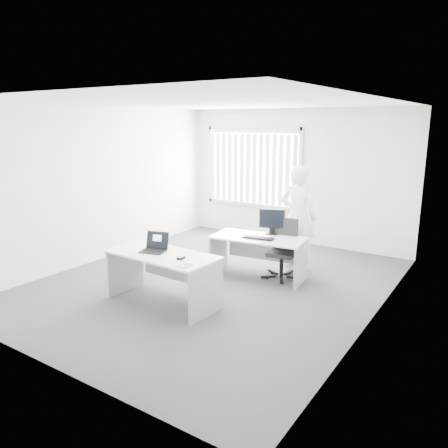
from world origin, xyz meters
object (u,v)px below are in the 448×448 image
Objects in this scene: desk_far at (258,248)px; person at (298,217)px; monitor at (272,222)px; desk_near at (163,267)px; laptop at (153,243)px; office_chair at (282,260)px.

person is at bearing 61.25° from desk_far.
desk_far is at bearing -128.66° from monitor.
desk_near is 4.84× the size of laptop.
office_chair is 2.88× the size of laptop.
laptop is (-1.10, -1.91, 0.56)m from office_chair.
desk_near is at bearing -117.29° from desk_far.
laptop is at bearing -121.36° from desk_far.
desk_near is 1.68× the size of office_chair.
office_chair is at bearing 65.79° from desk_near.
monitor is (0.10, 0.28, 0.41)m from desk_far.
desk_near is at bearing -7.12° from laptop.
desk_near is 2.70m from person.
person reaches higher than desk_far.
office_chair is at bearing 44.21° from laptop.
monitor is at bearing 62.54° from desk_far.
desk_near is at bearing -126.66° from office_chair.
office_chair is 0.54× the size of person.
person reaches higher than monitor.
office_chair is (0.96, 1.88, -0.22)m from desk_near.
desk_far is 1.89m from laptop.
person is at bearing 49.41° from monitor.
desk_near is 3.84× the size of monitor.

